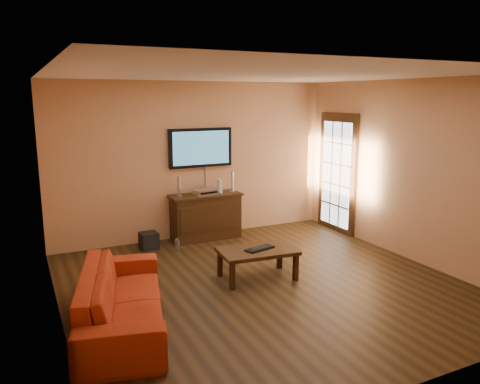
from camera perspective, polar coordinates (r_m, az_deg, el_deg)
ground_plane at (r=6.30m, az=2.85°, el=-11.22°), size 5.00×5.00×0.00m
room_walls at (r=6.41m, az=0.30°, el=4.83°), size 5.00×5.00×5.00m
french_door at (r=8.70m, az=11.77°, el=2.13°), size 0.07×1.02×2.22m
media_console at (r=8.15m, az=-4.18°, el=-2.97°), size 1.24×0.47×0.79m
television at (r=8.13m, az=-4.82°, el=5.41°), size 1.14×0.08×0.67m
coffee_table at (r=6.39m, az=2.15°, el=-7.46°), size 1.08×0.71×0.41m
sofa at (r=5.27m, az=-14.25°, el=-11.35°), size 1.11×2.23×0.84m
speaker_left at (r=7.89m, az=-7.44°, el=0.58°), size 0.09×0.09×0.34m
speaker_right at (r=8.27m, az=-0.95°, el=1.18°), size 0.09×0.09×0.35m
av_receiver at (r=8.07m, az=-4.27°, el=0.06°), size 0.41×0.31×0.09m
game_console at (r=8.17m, az=-2.49°, el=0.74°), size 0.06×0.17×0.23m
subwoofer at (r=7.79m, az=-11.04°, el=-5.86°), size 0.29×0.29×0.27m
bottle at (r=7.61m, az=-7.66°, el=-6.43°), size 0.07×0.07×0.22m
keyboard at (r=6.37m, az=2.42°, el=-6.89°), size 0.45×0.25×0.03m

